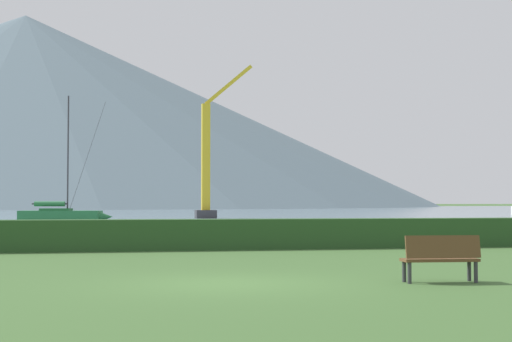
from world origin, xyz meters
TOP-DOWN VIEW (x-y plane):
  - ground_plane at (0.00, 0.00)m, footprint 1000.00×1000.00m
  - harbor_water at (0.00, 137.00)m, footprint 320.00×246.00m
  - hedge_line at (0.00, 11.00)m, footprint 80.00×1.20m
  - sailboat_slip_4 at (-5.68, 45.43)m, footprint 7.10×3.11m
  - park_bench_near_path at (4.24, -0.63)m, footprint 1.56×0.57m
  - dock_crane at (7.45, 61.14)m, footprint 5.69×2.00m
  - distant_hill_west_ridge at (-33.95, 296.96)m, footprint 314.66×314.66m
  - distant_hill_central_peak at (-24.46, 405.35)m, footprint 213.92×213.92m

SIDE VIEW (x-z plane):
  - ground_plane at x=0.00m, z-range 0.00..0.00m
  - harbor_water at x=0.00m, z-range 0.00..0.00m
  - hedge_line at x=0.00m, z-range 0.00..1.03m
  - park_bench_near_path at x=4.24m, z-range 0.05..1.00m
  - sailboat_slip_4 at x=-5.68m, z-range -4.27..5.44m
  - dock_crane at x=7.45m, z-range -2.80..12.62m
  - distant_hill_central_peak at x=-24.46m, z-range 0.00..59.79m
  - distant_hill_west_ridge at x=-33.95m, z-range 0.00..74.44m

